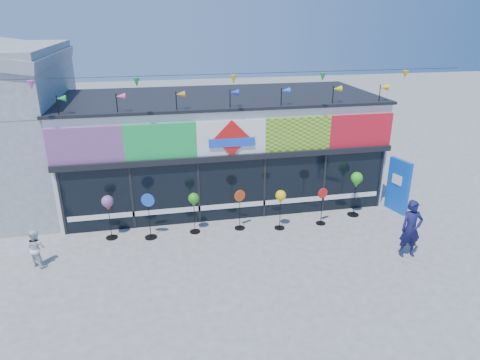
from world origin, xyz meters
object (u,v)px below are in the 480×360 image
object	(u,v)px
spinner_1	(149,215)
child	(36,248)
spinner_3	(240,208)
spinner_5	(322,205)
spinner_4	(281,198)
adult_man	(411,229)
blue_sign	(398,186)
spinner_6	(356,181)
spinner_2	(194,201)
spinner_0	(108,204)

from	to	relation	value
spinner_1	child	bearing A→B (deg)	-162.07
spinner_3	spinner_5	xyz separation A→B (m)	(2.94, -0.22, -0.04)
spinner_4	spinner_5	distance (m)	1.61
spinner_5	adult_man	distance (m)	3.19
spinner_5	spinner_1	bearing A→B (deg)	178.53
spinner_4	spinner_5	world-z (taller)	spinner_4
blue_sign	spinner_4	bearing A→B (deg)	172.66
blue_sign	child	distance (m)	12.61
spinner_6	child	distance (m)	10.89
spinner_1	child	xyz separation A→B (m)	(-3.31, -1.07, -0.26)
blue_sign	adult_man	xyz separation A→B (m)	(-1.36, -3.06, -0.10)
spinner_5	spinner_6	world-z (taller)	spinner_6
spinner_2	spinner_5	size ratio (longest dim) A/B	1.06
spinner_2	spinner_3	distance (m)	1.63
blue_sign	spinner_1	distance (m)	9.23
spinner_0	spinner_6	xyz separation A→B (m)	(8.77, 0.02, 0.13)
spinner_6	adult_man	size ratio (longest dim) A/B	0.93
spinner_2	spinner_5	distance (m)	4.54
spinner_1	spinner_3	xyz separation A→B (m)	(3.08, 0.06, -0.08)
blue_sign	spinner_6	world-z (taller)	blue_sign
spinner_5	spinner_6	distance (m)	1.65
spinner_3	spinner_5	bearing A→B (deg)	-4.25
spinner_3	spinner_4	size ratio (longest dim) A/B	1.01
spinner_1	spinner_3	size ratio (longest dim) A/B	1.11
spinner_3	spinner_4	bearing A→B (deg)	-11.11
spinner_3	child	distance (m)	6.49
spinner_6	spinner_2	bearing A→B (deg)	-178.45
spinner_1	spinner_4	size ratio (longest dim) A/B	1.12
spinner_1	adult_man	distance (m)	8.33
spinner_1	spinner_4	distance (m)	4.47
spinner_3	spinner_6	world-z (taller)	spinner_6
spinner_3	child	xyz separation A→B (m)	(-6.39, -1.13, -0.17)
spinner_4	adult_man	bearing A→B (deg)	-36.69
blue_sign	spinner_0	size ratio (longest dim) A/B	1.32
spinner_4	child	world-z (taller)	spinner_4
spinner_5	child	distance (m)	9.37
spinner_0	spinner_3	xyz separation A→B (m)	(4.38, -0.18, -0.47)
adult_man	spinner_4	bearing A→B (deg)	148.09
blue_sign	child	world-z (taller)	blue_sign
spinner_5	spinner_6	bearing A→B (deg)	16.24
spinner_4	spinner_5	bearing A→B (deg)	1.93
spinner_6	adult_man	bearing A→B (deg)	-82.60
spinner_2	spinner_4	bearing A→B (deg)	-6.08
blue_sign	spinner_2	world-z (taller)	blue_sign
child	spinner_4	bearing A→B (deg)	-138.49
spinner_4	adult_man	world-z (taller)	adult_man
adult_man	blue_sign	bearing A→B (deg)	70.81
spinner_0	spinner_3	size ratio (longest dim) A/B	1.06
spinner_1	spinner_4	world-z (taller)	spinner_1
spinner_0	blue_sign	bearing A→B (deg)	0.37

